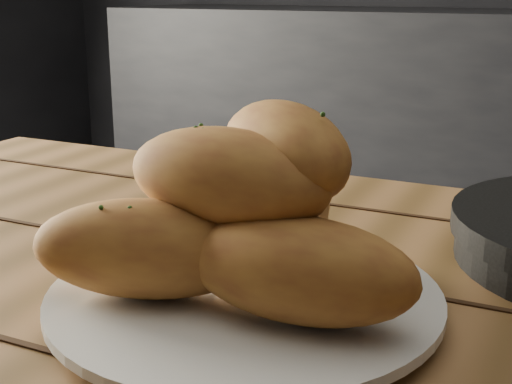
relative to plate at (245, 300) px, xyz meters
name	(u,v)px	position (x,y,z in m)	size (l,w,h in m)	color
counter	(474,137)	(-0.16, 2.22, -0.31)	(2.80, 0.60, 0.90)	black
plate	(245,300)	(0.00, 0.00, 0.00)	(0.30, 0.30, 0.02)	white
bread_rolls	(244,213)	(0.00, 0.00, 0.07)	(0.30, 0.25, 0.14)	#BE8334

